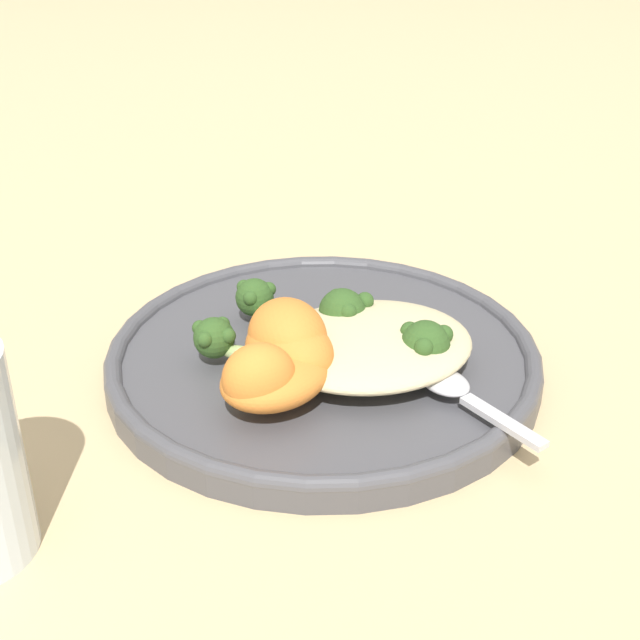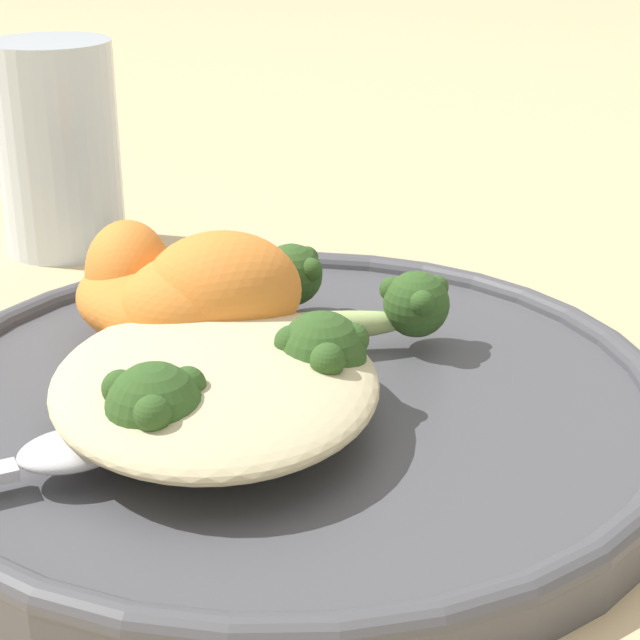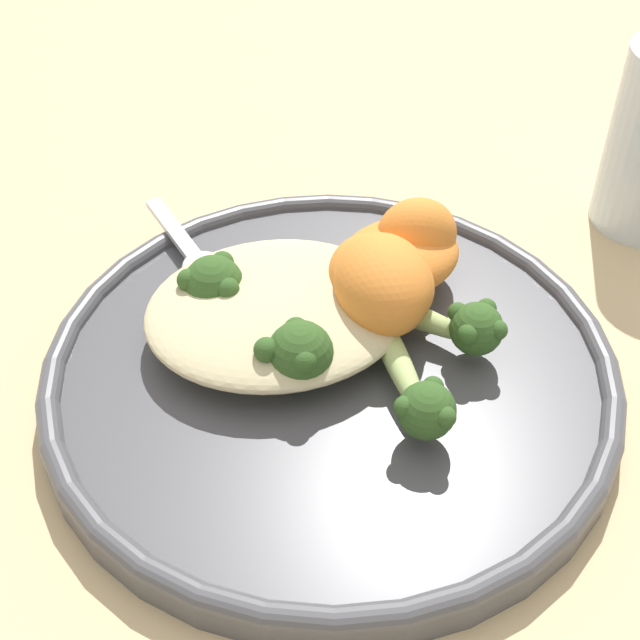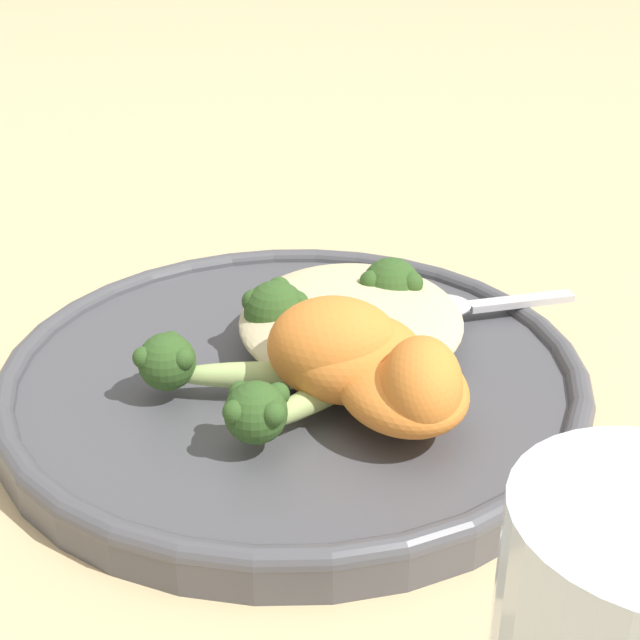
# 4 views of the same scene
# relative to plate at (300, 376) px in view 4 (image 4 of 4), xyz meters

# --- Properties ---
(ground_plane) EXTENTS (4.00, 4.00, 0.00)m
(ground_plane) POSITION_rel_plate_xyz_m (-0.02, -0.00, -0.01)
(ground_plane) COLOR #D6B784
(plate) EXTENTS (0.29, 0.29, 0.02)m
(plate) POSITION_rel_plate_xyz_m (0.00, 0.00, 0.00)
(plate) COLOR #4C4C51
(plate) RESTS_ON ground_plane
(quinoa_mound) EXTENTS (0.13, 0.11, 0.02)m
(quinoa_mound) POSITION_rel_plate_xyz_m (-0.02, 0.02, 0.02)
(quinoa_mound) COLOR beige
(quinoa_mound) RESTS_ON plate
(broccoli_stalk_0) EXTENTS (0.12, 0.04, 0.03)m
(broccoli_stalk_0) POSITION_rel_plate_xyz_m (-0.04, 0.04, 0.02)
(broccoli_stalk_0) COLOR #ADC675
(broccoli_stalk_0) RESTS_ON plate
(broccoli_stalk_1) EXTENTS (0.08, 0.08, 0.03)m
(broccoli_stalk_1) POSITION_rel_plate_xyz_m (-0.01, -0.00, 0.02)
(broccoli_stalk_1) COLOR #ADC675
(broccoli_stalk_1) RESTS_ON plate
(broccoli_stalk_2) EXTENTS (0.03, 0.11, 0.03)m
(broccoli_stalk_2) POSITION_rel_plate_xyz_m (0.03, -0.04, 0.02)
(broccoli_stalk_2) COLOR #ADC675
(broccoli_stalk_2) RESTS_ON plate
(broccoli_stalk_3) EXTENTS (0.08, 0.07, 0.03)m
(broccoli_stalk_3) POSITION_rel_plate_xyz_m (0.06, -0.00, 0.02)
(broccoli_stalk_3) COLOR #ADC675
(broccoli_stalk_3) RESTS_ON plate
(sweet_potato_chunk_0) EXTENTS (0.05, 0.07, 0.05)m
(sweet_potato_chunk_0) POSITION_rel_plate_xyz_m (0.03, 0.02, 0.03)
(sweet_potato_chunk_0) COLOR orange
(sweet_potato_chunk_0) RESTS_ON plate
(sweet_potato_chunk_1) EXTENTS (0.09, 0.08, 0.03)m
(sweet_potato_chunk_1) POSITION_rel_plate_xyz_m (0.05, 0.05, 0.03)
(sweet_potato_chunk_1) COLOR orange
(sweet_potato_chunk_1) RESTS_ON plate
(sweet_potato_chunk_2) EXTENTS (0.07, 0.08, 0.04)m
(sweet_potato_chunk_2) POSITION_rel_plate_xyz_m (0.03, 0.03, 0.03)
(sweet_potato_chunk_2) COLOR orange
(sweet_potato_chunk_2) RESTS_ON plate
(sweet_potato_chunk_3) EXTENTS (0.05, 0.04, 0.04)m
(sweet_potato_chunk_3) POSITION_rel_plate_xyz_m (0.06, 0.06, 0.03)
(sweet_potato_chunk_3) COLOR orange
(sweet_potato_chunk_3) RESTS_ON plate
(spoon) EXTENTS (0.05, 0.10, 0.01)m
(spoon) POSITION_rel_plate_xyz_m (-0.06, 0.08, 0.01)
(spoon) COLOR silver
(spoon) RESTS_ON plate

